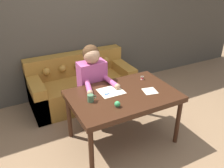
{
  "coord_description": "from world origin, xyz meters",
  "views": [
    {
      "loc": [
        -1.29,
        -2.15,
        2.24
      ],
      "look_at": [
        -0.04,
        0.27,
        0.83
      ],
      "focal_mm": 38.0,
      "sensor_mm": 36.0,
      "label": 1
    }
  ],
  "objects": [
    {
      "name": "mug",
      "position": [
        -0.39,
        0.15,
        0.78
      ],
      "size": [
        0.11,
        0.08,
        0.09
      ],
      "color": "#47704C",
      "rests_on": "dining_table"
    },
    {
      "name": "wall_back",
      "position": [
        0.0,
        1.79,
        1.3
      ],
      "size": [
        8.0,
        0.06,
        2.6
      ],
      "color": "#474238",
      "rests_on": "ground_plane"
    },
    {
      "name": "scissors",
      "position": [
        -0.11,
        0.22,
        0.74
      ],
      "size": [
        0.22,
        0.09,
        0.01
      ],
      "color": "silver",
      "rests_on": "dining_table"
    },
    {
      "name": "person",
      "position": [
        -0.13,
        0.7,
        0.65
      ],
      "size": [
        0.47,
        0.62,
        1.24
      ],
      "color": "#33281E",
      "rests_on": "ground_plane"
    },
    {
      "name": "ground_plane",
      "position": [
        0.0,
        0.0,
        0.0
      ],
      "size": [
        16.0,
        16.0,
        0.0
      ],
      "primitive_type": "plane",
      "color": "#846647"
    },
    {
      "name": "dining_table",
      "position": [
        0.05,
        0.13,
        0.66
      ],
      "size": [
        1.37,
        0.91,
        0.73
      ],
      "color": "#381E11",
      "rests_on": "ground_plane"
    },
    {
      "name": "pattern_paper_offcut",
      "position": [
        0.4,
        0.03,
        0.74
      ],
      "size": [
        0.2,
        0.21,
        0.0
      ],
      "color": "beige",
      "rests_on": "dining_table"
    },
    {
      "name": "thread_spool",
      "position": [
        0.51,
        0.37,
        0.76
      ],
      "size": [
        0.04,
        0.04,
        0.05
      ],
      "color": "red",
      "rests_on": "dining_table"
    },
    {
      "name": "couch",
      "position": [
        -0.07,
        1.38,
        0.3
      ],
      "size": [
        1.75,
        0.82,
        0.83
      ],
      "color": "olive",
      "rests_on": "ground_plane"
    },
    {
      "name": "pin_cushion",
      "position": [
        -0.16,
        -0.1,
        0.77
      ],
      "size": [
        0.07,
        0.07,
        0.07
      ],
      "color": "#4C3828",
      "rests_on": "dining_table"
    },
    {
      "name": "pattern_paper_main",
      "position": [
        -0.06,
        0.26,
        0.74
      ],
      "size": [
        0.31,
        0.28,
        0.0
      ],
      "color": "beige",
      "rests_on": "dining_table"
    }
  ]
}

